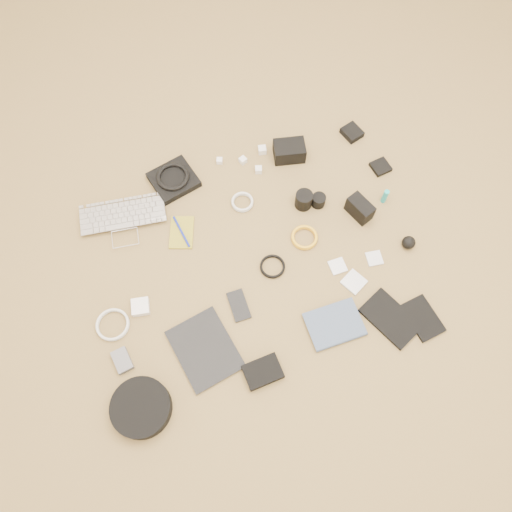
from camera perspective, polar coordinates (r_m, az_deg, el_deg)
name	(u,v)px	position (r m, az deg, el deg)	size (l,w,h in m)	color
laptop	(124,225)	(2.16, -14.82, 3.40)	(0.36, 0.25, 0.03)	#B4B3B8
headphone_pouch	(174,180)	(2.22, -9.39, 8.59)	(0.18, 0.17, 0.03)	black
headphones	(173,177)	(2.20, -9.49, 8.94)	(0.14, 0.14, 0.02)	black
charger_a	(220,161)	(2.26, -4.19, 10.80)	(0.03, 0.03, 0.02)	silver
charger_b	(243,160)	(2.26, -1.52, 10.88)	(0.03, 0.03, 0.03)	silver
charger_c	(262,150)	(2.28, 0.71, 12.03)	(0.03, 0.03, 0.03)	silver
charger_d	(259,170)	(2.23, 0.29, 9.83)	(0.03, 0.03, 0.03)	silver
dslr_camera	(289,151)	(2.26, 3.82, 11.88)	(0.14, 0.09, 0.08)	black
lens_pouch	(352,133)	(2.38, 10.91, 13.69)	(0.08, 0.09, 0.03)	black
notebook_olive	(182,232)	(2.11, -8.50, 2.68)	(0.10, 0.15, 0.01)	olive
pen_blue	(181,231)	(2.10, -8.53, 2.79)	(0.01, 0.01, 0.16)	#1320A1
cable_white_a	(242,203)	(2.15, -1.57, 6.11)	(0.10, 0.10, 0.01)	silver
lens_a	(304,200)	(2.13, 5.47, 6.40)	(0.07, 0.07, 0.08)	black
lens_b	(319,200)	(2.15, 7.16, 6.32)	(0.06, 0.06, 0.05)	black
card_reader	(381,167)	(2.31, 14.04, 9.85)	(0.08, 0.08, 0.02)	black
power_brick	(141,307)	(2.00, -13.06, -5.68)	(0.07, 0.07, 0.03)	silver
cable_white_b	(113,325)	(2.01, -16.02, -7.59)	(0.13, 0.13, 0.01)	silver
cable_black	(272,267)	(2.02, 1.89, -1.25)	(0.10, 0.10, 0.01)	black
cable_yellow	(304,238)	(2.08, 5.54, 2.05)	(0.11, 0.11, 0.01)	gold
flash	(360,209)	(2.14, 11.78, 5.32)	(0.06, 0.11, 0.09)	black
lens_cleaner	(385,196)	(2.20, 14.52, 6.62)	(0.02, 0.02, 0.08)	teal
battery_charger	(122,361)	(1.96, -15.03, -11.46)	(0.06, 0.09, 0.03)	#5A595E
tablet	(205,349)	(1.92, -5.87, -10.55)	(0.21, 0.27, 0.01)	black
phone	(239,305)	(1.96, -1.98, -5.67)	(0.07, 0.13, 0.01)	black
filter_case_left	(338,266)	(2.05, 9.31, -1.17)	(0.06, 0.06, 0.01)	silver
filter_case_mid	(354,282)	(2.03, 11.12, -2.93)	(0.08, 0.08, 0.01)	silver
filter_case_right	(374,258)	(2.09, 13.36, -0.27)	(0.06, 0.06, 0.01)	silver
air_blower	(409,243)	(2.13, 17.04, 1.48)	(0.05, 0.05, 0.05)	black
headphone_case	(141,408)	(1.90, -12.98, -16.55)	(0.21, 0.21, 0.06)	black
drive_case	(263,372)	(1.88, 0.78, -13.09)	(0.14, 0.10, 0.03)	black
paperback	(342,343)	(1.94, 9.84, -9.82)	(0.16, 0.21, 0.02)	#3C4B65
notebook_black_a	(390,318)	(2.01, 15.11, -6.90)	(0.13, 0.22, 0.02)	black
notebook_black_b	(422,318)	(2.05, 18.49, -6.75)	(0.11, 0.16, 0.01)	black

